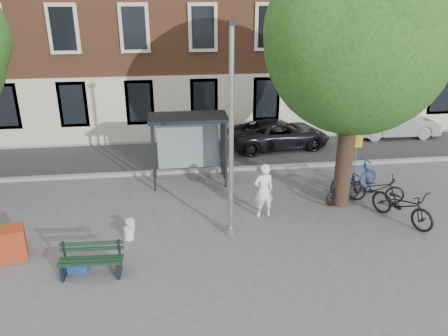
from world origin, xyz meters
The scene contains 21 objects.
ground centered at (0.00, 0.00, 0.00)m, with size 90.00×90.00×0.00m, color #4C4C4F.
road centered at (0.00, 7.00, 0.01)m, with size 40.00×4.00×0.01m, color #28282B.
curb_near centered at (0.00, 5.00, 0.06)m, with size 40.00×0.25×0.12m, color gray.
curb_far centered at (0.00, 9.00, 0.06)m, with size 40.00×0.25×0.12m, color gray.
lamppost centered at (0.00, 0.00, 2.78)m, with size 0.28×0.35×6.11m.
tree_right centered at (4.01, 1.38, 5.62)m, with size 5.76×5.60×8.20m.
bus_shelter centered at (-0.61, 4.11, 1.92)m, with size 2.85×1.45×2.62m.
painter centered at (1.20, 1.00, 0.90)m, with size 0.66×0.43×1.80m, color white.
bench centered at (-3.81, -1.54, 0.38)m, with size 1.64×0.60×0.83m.
bike_a centered at (5.26, 1.52, 0.50)m, with size 0.66×1.89×0.99m, color black.
bike_b centered at (4.80, 2.33, 0.63)m, with size 0.59×2.09×1.25m, color navy.
bike_c centered at (5.44, 0.09, 0.58)m, with size 0.77×2.21×1.16m, color black.
bike_d centered at (4.18, 1.63, 0.52)m, with size 0.49×1.75×1.05m, color black.
car_dark centered at (3.35, 7.55, 0.65)m, with size 2.16×4.68×1.30m, color black.
car_silver centered at (9.46, 8.40, 0.70)m, with size 1.49×4.27×1.41m, color #94979B.
red_stand centered at (-6.15, -0.53, 0.45)m, with size 0.90×0.60×0.90m, color #992F14.
blue_crate centered at (-4.22, -1.28, 0.10)m, with size 0.55×0.40×0.20m, color navy.
bucket_a centered at (-6.52, 0.27, 0.18)m, with size 0.28×0.28×0.36m, color silver.
bucket_b centered at (-3.00, 0.59, 0.18)m, with size 0.28×0.28×0.36m, color silver.
bucket_c centered at (-3.00, 0.11, 0.18)m, with size 0.28×0.28×0.36m, color silver.
notice_sign centered at (4.90, 2.62, 1.57)m, with size 0.36×0.07×2.11m.
Camera 1 is at (-1.65, -11.32, 6.75)m, focal length 35.00 mm.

